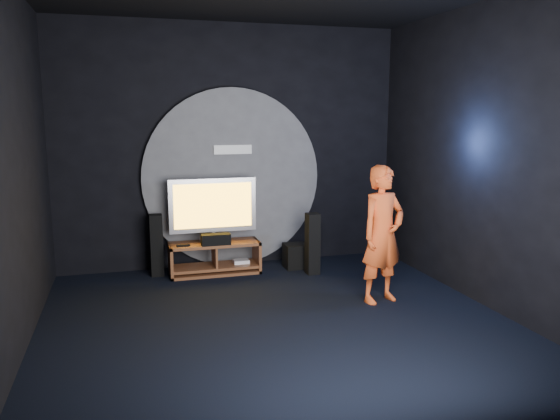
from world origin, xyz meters
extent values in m
plane|color=black|center=(0.00, 0.00, 0.00)|extent=(5.00, 5.00, 0.00)
cube|color=black|center=(0.00, 2.50, 1.75)|extent=(5.00, 0.04, 3.50)
cube|color=black|center=(0.00, -2.50, 1.75)|extent=(5.00, 0.04, 3.50)
cube|color=black|center=(-2.50, 0.00, 1.75)|extent=(0.04, 5.00, 3.50)
cube|color=black|center=(2.50, 0.00, 1.75)|extent=(0.04, 5.00, 3.50)
cylinder|color=#515156|center=(0.00, 2.44, 1.30)|extent=(2.60, 0.08, 2.60)
cube|color=white|center=(0.00, 2.39, 1.72)|extent=(0.55, 0.03, 0.13)
cube|color=brown|center=(-0.35, 2.05, 0.43)|extent=(1.26, 0.45, 0.04)
cube|color=brown|center=(-0.35, 2.05, 0.10)|extent=(1.23, 0.42, 0.04)
cube|color=brown|center=(-0.96, 2.05, 0.23)|extent=(0.04, 0.45, 0.45)
cube|color=brown|center=(0.26, 2.05, 0.23)|extent=(0.04, 0.45, 0.45)
cube|color=brown|center=(-0.35, 2.05, 0.27)|extent=(0.03, 0.40, 0.29)
cube|color=brown|center=(-0.35, 2.05, 0.02)|extent=(1.26, 0.45, 0.04)
cube|color=white|center=(0.03, 2.05, 0.14)|extent=(0.22, 0.16, 0.05)
cube|color=#B2B2B9|center=(-0.35, 2.12, 0.47)|extent=(0.36, 0.22, 0.04)
cylinder|color=#B2B2B9|center=(-0.35, 2.12, 0.54)|extent=(0.07, 0.07, 0.10)
cube|color=#B2B2B9|center=(-0.35, 2.12, 0.97)|extent=(1.22, 0.06, 0.75)
cube|color=#FFAC23|center=(-0.35, 2.09, 0.97)|extent=(1.09, 0.01, 0.62)
cube|color=black|center=(-0.35, 1.90, 0.53)|extent=(0.40, 0.15, 0.15)
cube|color=black|center=(-0.79, 1.93, 0.46)|extent=(0.18, 0.05, 0.02)
cube|color=black|center=(-1.14, 2.18, 0.43)|extent=(0.17, 0.19, 0.86)
cube|color=black|center=(0.97, 1.66, 0.43)|extent=(0.17, 0.19, 0.86)
cube|color=black|center=(0.83, 2.01, 0.18)|extent=(0.32, 0.32, 0.35)
imported|color=#EC5320|center=(1.39, 0.36, 0.82)|extent=(0.68, 0.54, 1.64)
camera|label=1|loc=(-1.51, -5.36, 2.24)|focal=35.00mm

